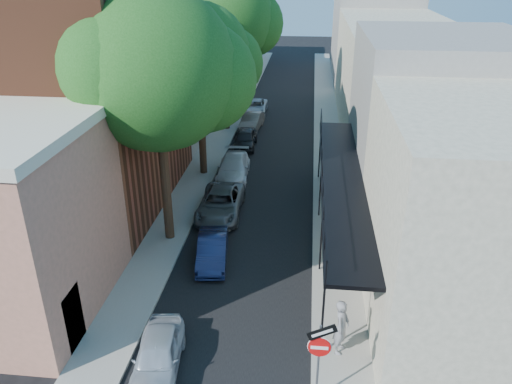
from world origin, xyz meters
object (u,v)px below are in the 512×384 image
(oak_near, at_px, (168,73))
(parked_car_c, at_px, (221,203))
(parked_car_d, at_px, (233,168))
(oak_far, at_px, (231,19))
(parked_car_a, at_px, (158,355))
(sign_post, at_px, (320,350))
(parked_car_b, at_px, (212,250))
(pedestrian, at_px, (341,327))
(parked_car_f, at_px, (252,122))
(parked_car_g, at_px, (255,107))
(oak_mid, at_px, (206,58))
(parked_car_e, at_px, (245,139))

(oak_near, distance_m, parked_car_c, 7.79)
(oak_near, distance_m, parked_car_d, 10.42)
(oak_far, relative_size, parked_car_a, 3.29)
(sign_post, distance_m, parked_car_a, 5.34)
(parked_car_b, xyz_separation_m, pedestrian, (5.35, -5.15, 0.54))
(parked_car_f, bearing_deg, parked_car_g, 97.92)
(sign_post, height_order, parked_car_g, sign_post)
(parked_car_a, height_order, parked_car_c, parked_car_c)
(parked_car_c, bearing_deg, parked_car_g, 89.97)
(oak_mid, distance_m, parked_car_f, 11.15)
(oak_far, distance_m, pedestrian, 26.20)
(parked_car_e, relative_size, parked_car_g, 0.89)
(sign_post, relative_size, parked_car_d, 0.66)
(oak_mid, height_order, parked_car_f, oak_mid)
(sign_post, bearing_deg, parked_car_d, 106.80)
(sign_post, height_order, parked_car_d, sign_post)
(parked_car_e, xyz_separation_m, parked_car_g, (-0.23, 8.52, -0.05))
(oak_mid, height_order, parked_car_a, oak_mid)
(oak_far, height_order, parked_car_c, oak_far)
(oak_near, bearing_deg, oak_mid, 90.37)
(parked_car_d, height_order, parked_car_f, parked_car_d)
(oak_mid, relative_size, parked_car_b, 2.86)
(parked_car_c, height_order, parked_car_d, parked_car_d)
(parked_car_f, distance_m, parked_car_g, 4.38)
(parked_car_e, distance_m, pedestrian, 20.79)
(parked_car_f, bearing_deg, pedestrian, -71.20)
(parked_car_b, distance_m, parked_car_f, 18.95)
(oak_near, distance_m, pedestrian, 12.24)
(parked_car_b, bearing_deg, sign_post, -65.31)
(parked_car_d, bearing_deg, pedestrian, -70.75)
(sign_post, relative_size, parked_car_e, 0.79)
(parked_car_c, height_order, parked_car_e, parked_car_c)
(oak_far, bearing_deg, parked_car_a, -86.82)
(parked_car_b, bearing_deg, parked_car_d, 85.60)
(parked_car_g, bearing_deg, parked_car_f, -87.98)
(oak_far, relative_size, parked_car_c, 2.53)
(oak_mid, distance_m, parked_car_b, 12.04)
(parked_car_c, xyz_separation_m, parked_car_d, (-0.06, 4.90, 0.00))
(parked_car_b, bearing_deg, parked_car_a, -101.93)
(sign_post, xyz_separation_m, parked_car_b, (-4.56, 7.31, -1.45))
(parked_car_f, distance_m, pedestrian, 24.79)
(sign_post, xyz_separation_m, parked_car_a, (-5.09, 0.75, -1.42))
(oak_near, xyz_separation_m, parked_car_c, (1.56, 2.45, -7.23))
(parked_car_g, bearing_deg, oak_near, -94.13)
(parked_car_f, bearing_deg, parked_car_a, -84.92)
(parked_car_d, relative_size, parked_car_g, 1.06)
(parked_car_e, xyz_separation_m, parked_car_f, (-0.02, 4.14, 0.00))
(oak_mid, distance_m, parked_car_a, 17.78)
(parked_car_f, relative_size, pedestrian, 1.94)
(parked_car_b, bearing_deg, oak_near, 127.59)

